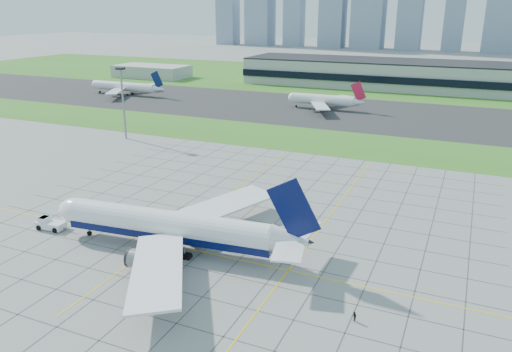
{
  "coord_description": "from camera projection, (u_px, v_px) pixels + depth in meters",
  "views": [
    {
      "loc": [
        45.07,
        -78.1,
        45.5
      ],
      "look_at": [
        -0.77,
        25.91,
        7.0
      ],
      "focal_mm": 35.0,
      "sensor_mm": 36.0,
      "label": 1
    }
  ],
  "objects": [
    {
      "name": "ground",
      "position": [
        207.0,
        248.0,
        99.5
      ],
      "size": [
        1400.0,
        1400.0,
        0.0
      ],
      "primitive_type": "plane",
      "color": "gray",
      "rests_on": "ground"
    },
    {
      "name": "grass_median",
      "position": [
        330.0,
        142.0,
        177.5
      ],
      "size": [
        700.0,
        35.0,
        0.04
      ],
      "primitive_type": "cube",
      "color": "#387020",
      "rests_on": "ground"
    },
    {
      "name": "asphalt_taxiway",
      "position": [
        364.0,
        114.0,
        225.16
      ],
      "size": [
        700.0,
        75.0,
        0.04
      ],
      "primitive_type": "cube",
      "color": "#383838",
      "rests_on": "ground"
    },
    {
      "name": "grass_far",
      "position": [
        401.0,
        82.0,
        320.5
      ],
      "size": [
        700.0,
        145.0,
        0.04
      ],
      "primitive_type": "cube",
      "color": "#387020",
      "rests_on": "ground"
    },
    {
      "name": "apron_markings",
      "position": [
        234.0,
        227.0,
        108.94
      ],
      "size": [
        120.0,
        130.0,
        0.03
      ],
      "color": "#474744",
      "rests_on": "ground"
    },
    {
      "name": "terminal",
      "position": [
        468.0,
        78.0,
        280.92
      ],
      "size": [
        260.0,
        43.0,
        15.8
      ],
      "color": "#B7B7B2",
      "rests_on": "ground"
    },
    {
      "name": "service_block",
      "position": [
        152.0,
        71.0,
        341.34
      ],
      "size": [
        50.0,
        25.0,
        8.0
      ],
      "primitive_type": "cube",
      "color": "#B7B7B2",
      "rests_on": "ground"
    },
    {
      "name": "light_mast",
      "position": [
        122.0,
        94.0,
        177.38
      ],
      "size": [
        2.5,
        2.5,
        25.6
      ],
      "color": "gray",
      "rests_on": "ground"
    },
    {
      "name": "airliner",
      "position": [
        171.0,
        227.0,
        97.6
      ],
      "size": [
        55.78,
        56.3,
        17.56
      ],
      "rotation": [
        0.0,
        0.0,
        0.09
      ],
      "color": "white",
      "rests_on": "ground"
    },
    {
      "name": "pushback_tug",
      "position": [
        50.0,
        224.0,
        107.74
      ],
      "size": [
        9.26,
        3.71,
        2.55
      ],
      "rotation": [
        0.0,
        0.0,
        0.09
      ],
      "color": "white",
      "rests_on": "ground"
    },
    {
      "name": "crew_near",
      "position": [
        49.0,
        225.0,
        107.81
      ],
      "size": [
        0.71,
        0.73,
        1.69
      ],
      "primitive_type": "imported",
      "rotation": [
        0.0,
        0.0,
        0.87
      ],
      "color": "black",
      "rests_on": "ground"
    },
    {
      "name": "crew_far",
      "position": [
        354.0,
        317.0,
        75.83
      ],
      "size": [
        0.99,
        1.04,
        1.68
      ],
      "primitive_type": "imported",
      "rotation": [
        0.0,
        0.0,
        -0.95
      ],
      "color": "black",
      "rests_on": "ground"
    },
    {
      "name": "distant_jet_0",
      "position": [
        125.0,
        87.0,
        272.13
      ],
      "size": [
        44.78,
        42.66,
        14.08
      ],
      "color": "white",
      "rests_on": "ground"
    },
    {
      "name": "distant_jet_1",
      "position": [
        324.0,
        100.0,
        233.22
      ],
      "size": [
        34.91,
        42.66,
        14.08
      ],
      "color": "white",
      "rests_on": "ground"
    }
  ]
}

